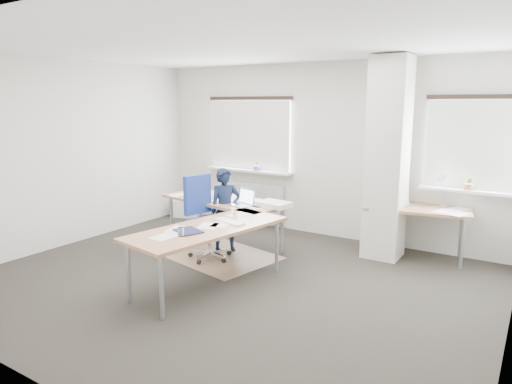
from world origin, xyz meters
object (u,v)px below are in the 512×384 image
Objects in this scene: desk_side at (417,210)px; person at (225,210)px; desk_main at (220,214)px; task_chair at (208,236)px.

person reaches higher than desk_side.
desk_main is 2.56× the size of task_chair.
desk_main is 1.98× the size of desk_side.
desk_main is 0.54m from person.
desk_side reaches higher than desk_main.
person is (0.04, 0.37, 0.30)m from task_chair.
desk_side is at bearing 48.29° from desk_main.
desk_main is at bearing -151.71° from desk_side.
task_chair is 0.94× the size of person.
person is at bearing 128.46° from desk_main.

